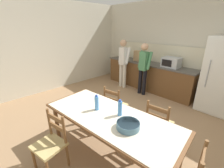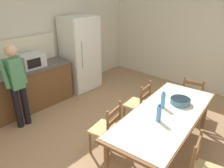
% 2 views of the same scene
% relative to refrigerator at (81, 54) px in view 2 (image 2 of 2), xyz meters
% --- Properties ---
extents(ground_plane, '(8.32, 8.32, 0.00)m').
position_rel_refrigerator_xyz_m(ground_plane, '(-1.17, -2.19, -0.94)').
color(ground_plane, '#9E7A56').
extents(wall_back, '(6.52, 0.12, 2.90)m').
position_rel_refrigerator_xyz_m(wall_back, '(-1.17, 0.47, 0.51)').
color(wall_back, beige).
rests_on(wall_back, ground).
extents(wall_right, '(0.12, 5.20, 2.90)m').
position_rel_refrigerator_xyz_m(wall_right, '(2.09, -2.19, 0.51)').
color(wall_right, beige).
rests_on(wall_right, ground).
extents(kitchen_counter, '(3.20, 0.66, 0.92)m').
position_rel_refrigerator_xyz_m(kitchen_counter, '(-2.13, 0.04, -0.48)').
color(kitchen_counter, brown).
rests_on(kitchen_counter, ground).
extents(refrigerator, '(0.84, 0.73, 1.88)m').
position_rel_refrigerator_xyz_m(refrigerator, '(0.00, 0.00, 0.00)').
color(refrigerator, silver).
rests_on(refrigerator, ground).
extents(microwave, '(0.50, 0.39, 0.30)m').
position_rel_refrigerator_xyz_m(microwave, '(-1.34, 0.02, 0.13)').
color(microwave, '#B2B7BC').
rests_on(microwave, kitchen_counter).
extents(dining_table, '(2.35, 1.14, 0.78)m').
position_rel_refrigerator_xyz_m(dining_table, '(-0.85, -2.97, -0.24)').
color(dining_table, brown).
rests_on(dining_table, ground).
extents(bottle_near_centre, '(0.07, 0.07, 0.27)m').
position_rel_refrigerator_xyz_m(bottle_near_centre, '(-1.14, -3.00, -0.04)').
color(bottle_near_centre, '#4C8ED6').
rests_on(bottle_near_centre, dining_table).
extents(bottle_off_centre, '(0.07, 0.07, 0.27)m').
position_rel_refrigerator_xyz_m(bottle_off_centre, '(-0.75, -2.84, -0.04)').
color(bottle_off_centre, '#4C8ED6').
rests_on(bottle_off_centre, dining_table).
extents(serving_bowl, '(0.32, 0.32, 0.09)m').
position_rel_refrigerator_xyz_m(serving_bowl, '(-0.45, -3.00, -0.12)').
color(serving_bowl, slate).
rests_on(serving_bowl, dining_table).
extents(chair_side_far_right, '(0.47, 0.45, 0.91)m').
position_rel_refrigerator_xyz_m(chair_side_far_right, '(-0.42, -2.17, -0.50)').
color(chair_side_far_right, brown).
rests_on(chair_side_far_right, ground).
extents(chair_head_end, '(0.47, 0.48, 0.91)m').
position_rel_refrigerator_xyz_m(chair_head_end, '(0.56, -2.83, -0.50)').
color(chair_head_end, brown).
rests_on(chair_head_end, ground).
extents(chair_side_far_left, '(0.49, 0.47, 0.91)m').
position_rel_refrigerator_xyz_m(chair_side_far_left, '(-1.43, -2.27, -0.50)').
color(chair_side_far_left, brown).
rests_on(chair_side_far_left, ground).
extents(person_at_counter, '(0.41, 0.28, 1.63)m').
position_rel_refrigerator_xyz_m(person_at_counter, '(-1.97, -0.50, -0.03)').
color(person_at_counter, black).
rests_on(person_at_counter, ground).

